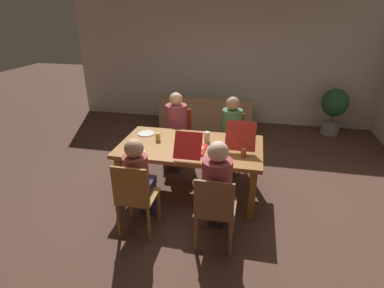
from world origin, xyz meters
The scene contains 21 objects.
ground_plane centered at (0.00, 0.00, 0.00)m, with size 20.00×20.00×0.00m, color #51352A.
back_wall centered at (0.00, 3.36, 1.40)m, with size 6.94×0.12×2.79m, color beige.
dining_table centered at (0.00, 0.00, 0.69)m, with size 1.95×1.08×0.77m.
chair_0 centered at (0.49, -1.02, 0.50)m, with size 0.44×0.45×0.92m.
person_0 centered at (0.49, -0.88, 0.74)m, with size 0.32×0.50×1.26m.
chair_1 centered at (-0.44, -0.99, 0.53)m, with size 0.43×0.42×0.95m.
person_1 centered at (-0.44, -0.83, 0.70)m, with size 0.29×0.50×1.19m.
chair_2 centered at (-0.44, 1.01, 0.50)m, with size 0.46×0.38×0.93m.
person_2 centered at (-0.44, 0.87, 0.74)m, with size 0.35×0.56×1.25m.
chair_3 centered at (0.49, 0.97, 0.52)m, with size 0.40×0.41×0.92m.
person_3 centered at (0.49, 0.83, 0.73)m, with size 0.32×0.49×1.24m.
pizza_box_0 centered at (0.05, -0.20, 0.82)m, with size 0.35×0.52×0.33m.
pizza_box_1 centered at (0.67, 0.14, 0.82)m, with size 0.38×0.50×0.40m.
plate_0 centered at (-0.73, 0.26, 0.78)m, with size 0.25×0.25×0.01m.
plate_1 centered at (-0.65, -0.38, 0.78)m, with size 0.24×0.24×0.01m.
drinking_glass_0 centered at (0.73, -0.21, 0.83)m, with size 0.07×0.07×0.11m, color #BA4A2D.
drinking_glass_1 centered at (0.20, 0.17, 0.84)m, with size 0.08×0.08×0.14m, color silver.
drinking_glass_2 centered at (-0.48, 0.06, 0.83)m, with size 0.07×0.07×0.11m, color #D8C662.
drinking_glass_3 centered at (0.46, -0.34, 0.83)m, with size 0.07×0.07×0.11m, color silver.
couch centered at (-0.20, 2.63, 0.28)m, with size 1.99×0.80×0.78m.
potted_plant centered at (2.47, 2.91, 0.59)m, with size 0.53×0.53×0.98m.
Camera 1 is at (0.79, -3.70, 2.47)m, focal length 28.33 mm.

